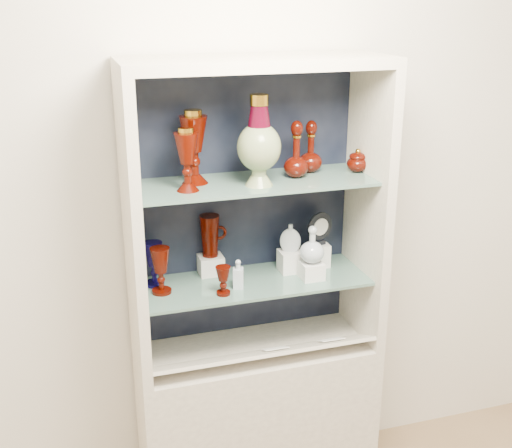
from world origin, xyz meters
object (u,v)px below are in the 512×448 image
object	(u,v)px
ruby_decanter_a	(296,146)
cobalt_goblet	(154,264)
pedestal_lamp_left	(194,147)
enamel_urn	(259,141)
pedestal_lamp_right	(187,160)
clear_square_bottle	(238,274)
ruby_goblet_tall	(161,271)
clear_round_decanter	(312,245)
flat_flask	(290,237)
ruby_goblet_small	(223,281)
lidded_bowl	(358,160)
ruby_decanter_b	(311,145)
ruby_pitcher	(210,236)
cameo_medallion	(320,228)

from	to	relation	value
ruby_decanter_a	cobalt_goblet	world-z (taller)	ruby_decanter_a
pedestal_lamp_left	enamel_urn	size ratio (longest dim) A/B	0.82
pedestal_lamp_right	clear_square_bottle	size ratio (longest dim) A/B	1.94
ruby_goblet_tall	clear_square_bottle	bearing A→B (deg)	-8.48
clear_round_decanter	flat_flask	bearing A→B (deg)	121.70
ruby_goblet_small	clear_square_bottle	world-z (taller)	clear_square_bottle
lidded_bowl	pedestal_lamp_left	bearing A→B (deg)	177.54
ruby_goblet_tall	lidded_bowl	bearing A→B (deg)	1.27
pedestal_lamp_right	clear_round_decanter	distance (m)	0.64
pedestal_lamp_right	enamel_urn	world-z (taller)	enamel_urn
pedestal_lamp_right	cobalt_goblet	bearing A→B (deg)	134.83
pedestal_lamp_left	flat_flask	bearing A→B (deg)	0.77
pedestal_lamp_left	lidded_bowl	size ratio (longest dim) A/B	2.85
pedestal_lamp_right	flat_flask	bearing A→B (deg)	12.51
clear_round_decanter	ruby_decanter_b	bearing A→B (deg)	76.38
ruby_decanter_a	clear_square_bottle	world-z (taller)	ruby_decanter_a
pedestal_lamp_left	ruby_goblet_small	world-z (taller)	pedestal_lamp_left
ruby_goblet_tall	ruby_pitcher	distance (m)	0.27
cobalt_goblet	ruby_pitcher	world-z (taller)	ruby_pitcher
ruby_pitcher	pedestal_lamp_right	bearing A→B (deg)	-124.69
lidded_bowl	ruby_goblet_small	xyz separation A→B (m)	(-0.59, -0.10, -0.41)
pedestal_lamp_left	pedestal_lamp_right	bearing A→B (deg)	-116.69
ruby_decanter_a	ruby_decanter_b	xyz separation A→B (m)	(0.08, 0.06, -0.01)
enamel_urn	ruby_pitcher	world-z (taller)	enamel_urn
ruby_goblet_small	ruby_decanter_a	bearing A→B (deg)	16.70
pedestal_lamp_left	ruby_goblet_tall	size ratio (longest dim) A/B	1.49
flat_flask	ruby_goblet_tall	bearing A→B (deg)	-150.54
ruby_decanter_a	ruby_goblet_tall	size ratio (longest dim) A/B	1.35
ruby_decanter_b	lidded_bowl	world-z (taller)	ruby_decanter_b
lidded_bowl	cameo_medallion	size ratio (longest dim) A/B	0.67
enamel_urn	ruby_decanter_b	distance (m)	0.29
ruby_decanter_a	flat_flask	size ratio (longest dim) A/B	2.06
lidded_bowl	clear_round_decanter	distance (m)	0.39
ruby_pitcher	clear_round_decanter	distance (m)	0.42
pedestal_lamp_left	flat_flask	world-z (taller)	pedestal_lamp_left
cobalt_goblet	flat_flask	xyz separation A→B (m)	(0.57, -0.03, 0.06)
ruby_decanter_b	clear_round_decanter	bearing A→B (deg)	-103.62
enamel_urn	cameo_medallion	size ratio (longest dim) A/B	2.33
pedestal_lamp_right	ruby_decanter_a	bearing A→B (deg)	7.49
cobalt_goblet	clear_square_bottle	xyz separation A→B (m)	(0.31, -0.13, -0.03)
pedestal_lamp_left	ruby_pitcher	world-z (taller)	pedestal_lamp_left
ruby_decanter_a	ruby_goblet_small	world-z (taller)	ruby_decanter_a
flat_flask	clear_round_decanter	distance (m)	0.11
ruby_decanter_a	ruby_pitcher	size ratio (longest dim) A/B	1.44
lidded_bowl	cameo_medallion	world-z (taller)	lidded_bowl
pedestal_lamp_left	lidded_bowl	xyz separation A→B (m)	(0.67, -0.03, -0.09)
ruby_decanter_b	enamel_urn	bearing A→B (deg)	-154.51
ruby_decanter_a	clear_round_decanter	size ratio (longest dim) A/B	1.67
flat_flask	ruby_goblet_small	bearing A→B (deg)	-132.94
clear_round_decanter	cameo_medallion	distance (m)	0.14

